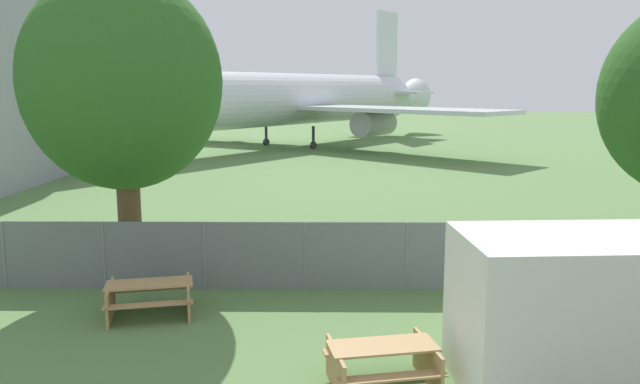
% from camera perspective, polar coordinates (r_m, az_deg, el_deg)
% --- Properties ---
extents(perimeter_fence, '(56.07, 0.07, 1.75)m').
position_cam_1_polar(perimeter_fence, '(15.76, -1.34, -5.87)').
color(perimeter_fence, slate).
rests_on(perimeter_fence, ground).
extents(airplane, '(34.17, 41.05, 12.60)m').
position_cam_1_polar(airplane, '(51.79, -3.88, 8.37)').
color(airplane, silver).
rests_on(airplane, ground).
extents(portable_cabin, '(5.02, 2.73, 2.66)m').
position_cam_1_polar(portable_cabin, '(11.72, 24.56, -9.97)').
color(portable_cabin, silver).
rests_on(portable_cabin, ground).
extents(picnic_bench_near_cabin, '(2.07, 1.73, 0.76)m').
position_cam_1_polar(picnic_bench_near_cabin, '(11.05, 5.73, -15.07)').
color(picnic_bench_near_cabin, tan).
rests_on(picnic_bench_near_cabin, ground).
extents(picnic_bench_open_grass, '(2.16, 1.79, 0.76)m').
position_cam_1_polar(picnic_bench_open_grass, '(14.66, -15.30, -9.04)').
color(picnic_bench_open_grass, tan).
rests_on(picnic_bench_open_grass, ground).
extents(tree_behind_benches, '(5.11, 5.11, 8.02)m').
position_cam_1_polar(tree_behind_benches, '(17.10, -17.59, 9.53)').
color(tree_behind_benches, brown).
rests_on(tree_behind_benches, ground).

